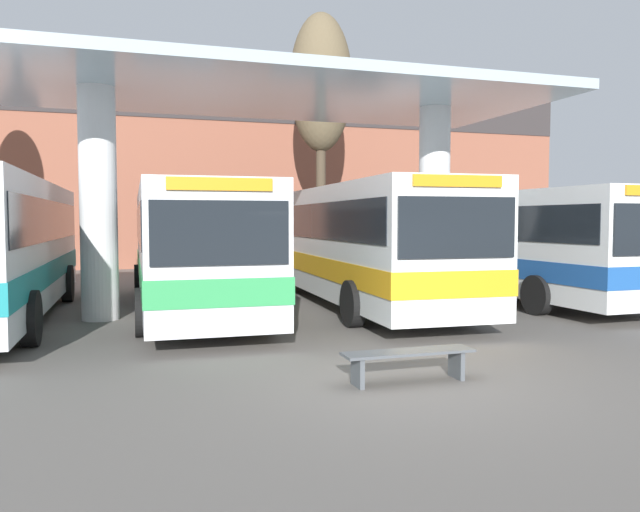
% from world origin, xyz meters
% --- Properties ---
extents(ground_plane, '(100.00, 100.00, 0.00)m').
position_xyz_m(ground_plane, '(0.00, 0.00, 0.00)').
color(ground_plane, '#605B56').
extents(townhouse_backdrop, '(40.00, 0.58, 9.45)m').
position_xyz_m(townhouse_backdrop, '(0.00, 23.05, 5.51)').
color(townhouse_backdrop, brown).
rests_on(townhouse_backdrop, ground_plane).
extents(station_canopy, '(13.68, 6.61, 5.62)m').
position_xyz_m(station_canopy, '(0.00, 7.36, 4.77)').
color(station_canopy, silver).
rests_on(station_canopy, ground_plane).
extents(transit_bus_center_bay, '(2.98, 11.68, 3.08)m').
position_xyz_m(transit_bus_center_bay, '(-2.13, 8.39, 1.72)').
color(transit_bus_center_bay, silver).
rests_on(transit_bus_center_bay, ground_plane).
extents(transit_bus_right_bay, '(3.20, 12.05, 3.19)m').
position_xyz_m(transit_bus_right_bay, '(2.37, 8.22, 1.79)').
color(transit_bus_right_bay, white).
rests_on(transit_bus_right_bay, ground_plane).
extents(transit_bus_far_right_bay, '(3.01, 11.98, 3.10)m').
position_xyz_m(transit_bus_far_right_bay, '(7.06, 8.54, 1.73)').
color(transit_bus_far_right_bay, white).
rests_on(transit_bus_far_right_bay, ground_plane).
extents(waiting_bench_mid_platform, '(1.95, 0.44, 0.46)m').
position_xyz_m(waiting_bench_mid_platform, '(0.06, 0.04, 0.35)').
color(waiting_bench_mid_platform, '#4C5156').
rests_on(waiting_bench_mid_platform, ground_plane).
extents(poplar_tree_behind_left, '(2.68, 2.68, 11.16)m').
position_xyz_m(poplar_tree_behind_left, '(4.41, 17.78, 8.08)').
color(poplar_tree_behind_left, '#473A2B').
rests_on(poplar_tree_behind_left, ground_plane).
extents(parked_car_street, '(4.38, 1.99, 2.18)m').
position_xyz_m(parked_car_street, '(6.66, 19.09, 1.06)').
color(parked_car_street, silver).
rests_on(parked_car_street, ground_plane).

